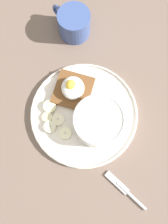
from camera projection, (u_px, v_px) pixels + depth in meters
ground_plane at (84, 115)px, 67.51cm from camera, size 120.00×120.00×2.00cm
plate at (84, 114)px, 65.76cm from camera, size 28.38×28.38×1.60cm
oatmeal_bowl at (98, 122)px, 61.95cm from camera, size 12.65×12.65×6.21cm
toast_slice at (73, 91)px, 66.12cm from camera, size 12.66×12.66×1.65cm
poached_egg at (72, 87)px, 63.88cm from camera, size 6.32×5.98×3.76cm
banana_slice_front at (58, 120)px, 64.42cm from camera, size 4.51×4.49×1.78cm
banana_slice_left at (50, 107)px, 65.30cm from camera, size 4.47×4.39×1.62cm
banana_slice_back at (50, 127)px, 64.04cm from camera, size 3.99×3.93×1.52cm
banana_slice_right at (48, 117)px, 64.81cm from camera, size 4.11×4.11×1.20cm
banana_slice_inner at (65, 133)px, 63.78cm from camera, size 4.30×4.30×1.19cm
coffee_mug at (73, 23)px, 68.65cm from camera, size 10.43×9.95×7.55cm
knife at (126, 191)px, 61.55cm from camera, size 10.39×9.26×0.80cm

